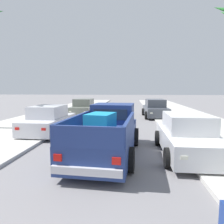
% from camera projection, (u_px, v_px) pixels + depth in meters
% --- Properties ---
extents(sidewalk_left, '(5.40, 60.00, 0.12)m').
position_uv_depth(sidewalk_left, '(21.00, 128.00, 12.69)').
color(sidewalk_left, beige).
rests_on(sidewalk_left, ground).
extents(sidewalk_right, '(5.40, 60.00, 0.12)m').
position_uv_depth(sidewalk_right, '(211.00, 131.00, 11.72)').
color(sidewalk_right, beige).
rests_on(sidewalk_right, ground).
extents(curb_left, '(0.16, 60.00, 0.10)m').
position_uv_depth(curb_left, '(41.00, 128.00, 12.58)').
color(curb_left, silver).
rests_on(curb_left, ground).
extents(curb_right, '(0.16, 60.00, 0.10)m').
position_uv_depth(curb_right, '(187.00, 131.00, 11.84)').
color(curb_right, silver).
rests_on(curb_right, ground).
extents(pickup_truck, '(2.51, 5.34, 1.80)m').
position_uv_depth(pickup_truck, '(107.00, 133.00, 7.77)').
color(pickup_truck, navy).
rests_on(pickup_truck, ground).
extents(car_left_near, '(2.10, 4.29, 1.54)m').
position_uv_depth(car_left_near, '(49.00, 120.00, 11.40)').
color(car_left_near, silver).
rests_on(car_left_near, ground).
extents(car_left_mid, '(2.07, 4.28, 1.54)m').
position_uv_depth(car_left_mid, '(187.00, 136.00, 7.62)').
color(car_left_mid, silver).
rests_on(car_left_mid, ground).
extents(car_right_mid, '(2.13, 4.30, 1.54)m').
position_uv_depth(car_right_mid, '(155.00, 109.00, 17.78)').
color(car_right_mid, '#474C56').
rests_on(car_right_mid, ground).
extents(car_left_far, '(2.05, 4.27, 1.54)m').
position_uv_depth(car_left_far, '(84.00, 108.00, 18.75)').
color(car_left_far, slate).
rests_on(car_left_far, ground).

